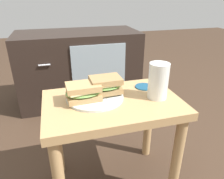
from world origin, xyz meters
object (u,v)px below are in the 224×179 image
at_px(sandwich_front, 83,92).
at_px(sandwich_back, 106,85).
at_px(plate, 95,97).
at_px(tv_cabinet, 80,67).
at_px(coaster, 144,87).
at_px(beer_glass, 158,82).

height_order(sandwich_front, sandwich_back, sandwich_back).
bearing_deg(sandwich_back, plate, -165.40).
distance_m(tv_cabinet, sandwich_front, 0.95).
bearing_deg(coaster, plate, -168.62).
height_order(sandwich_front, coaster, sandwich_front).
distance_m(beer_glass, coaster, 0.13).
xyz_separation_m(beer_glass, coaster, (-0.01, 0.11, -0.07)).
height_order(plate, sandwich_back, sandwich_back).
relative_size(sandwich_front, beer_glass, 1.00).
bearing_deg(plate, beer_glass, -13.35).
height_order(beer_glass, coaster, beer_glass).
distance_m(sandwich_back, beer_glass, 0.22).
bearing_deg(coaster, sandwich_front, -168.08).
bearing_deg(plate, coaster, 11.38).
distance_m(plate, sandwich_front, 0.06).
bearing_deg(sandwich_back, beer_glass, -19.61).
xyz_separation_m(tv_cabinet, plate, (-0.05, -0.91, 0.17)).
relative_size(sandwich_back, coaster, 1.75).
bearing_deg(sandwich_back, tv_cabinet, 90.20).
height_order(tv_cabinet, coaster, tv_cabinet).
bearing_deg(sandwich_front, beer_glass, -8.91).
bearing_deg(sandwich_back, coaster, 10.55).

